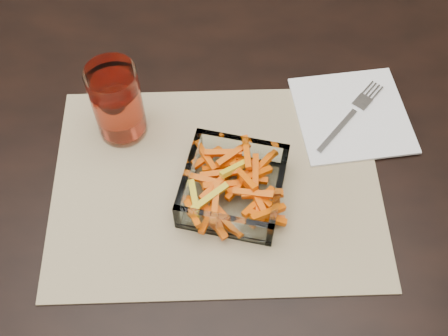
{
  "coord_description": "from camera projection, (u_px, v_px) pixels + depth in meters",
  "views": [
    {
      "loc": [
        0.05,
        -0.36,
        1.42
      ],
      "look_at": [
        0.04,
        0.03,
        0.78
      ],
      "focal_mm": 45.0,
      "sensor_mm": 36.0,
      "label": 1
    }
  ],
  "objects": [
    {
      "name": "fork",
      "position": [
        352.0,
        114.0,
        0.83
      ],
      "size": [
        0.11,
        0.14,
        0.0
      ],
      "rotation": [
        0.0,
        0.0,
        -0.66
      ],
      "color": "silver",
      "rests_on": "napkin"
    },
    {
      "name": "glass_bowl",
      "position": [
        233.0,
        188.0,
        0.75
      ],
      "size": [
        0.15,
        0.15,
        0.05
      ],
      "rotation": [
        0.0,
        0.0,
        -0.19
      ],
      "color": "white",
      "rests_on": "placemat"
    },
    {
      "name": "placemat",
      "position": [
        217.0,
        184.0,
        0.78
      ],
      "size": [
        0.47,
        0.36,
        0.0
      ],
      "primitive_type": "cube",
      "rotation": [
        0.0,
        0.0,
        0.06
      ],
      "color": "tan",
      "rests_on": "dining_table"
    },
    {
      "name": "dining_table",
      "position": [
        197.0,
        230.0,
        0.84
      ],
      "size": [
        1.6,
        0.9,
        0.75
      ],
      "color": "black",
      "rests_on": "ground"
    },
    {
      "name": "tumbler",
      "position": [
        118.0,
        104.0,
        0.78
      ],
      "size": [
        0.07,
        0.07,
        0.12
      ],
      "color": "white",
      "rests_on": "placemat"
    },
    {
      "name": "napkin",
      "position": [
        352.0,
        115.0,
        0.83
      ],
      "size": [
        0.19,
        0.19,
        0.0
      ],
      "primitive_type": "cube",
      "rotation": [
        0.0,
        0.0,
        0.17
      ],
      "color": "white",
      "rests_on": "placemat"
    }
  ]
}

